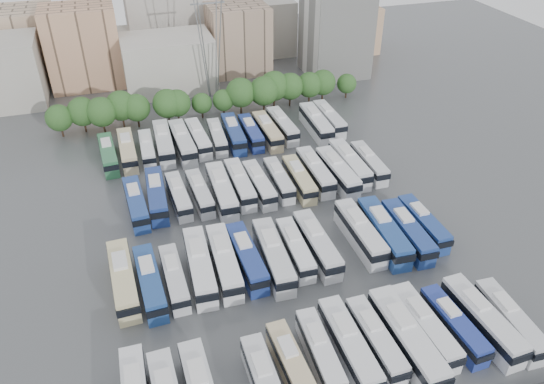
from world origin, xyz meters
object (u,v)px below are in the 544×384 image
object	(u,v)px
bus_r1_s0	(123,279)
bus_r1_s4	(224,261)
bus_r1_s8	(317,244)
bus_r3_s8	(251,132)
bus_r2_s10	(315,171)
bus_r2_s11	(337,172)
bus_r1_s6	(273,256)
bus_r2_s7	(259,184)
bus_r2_s1	(136,203)
bus_r1_s1	(150,282)
bus_r0_s6	(320,352)
apartment_tower	(337,20)
bus_r3_s5	(198,138)
bus_r3_s6	(217,137)
bus_r0_s5	(292,365)
bus_r0_s7	(349,345)
bus_r3_s9	(267,131)
bus_r1_s12	(407,231)
bus_r3_s13	(329,119)
bus_r2_s9	(299,179)
bus_r2_s8	(279,180)
bus_r3_s12	(316,123)
electricity_pylon	(208,15)
bus_r2_s13	(369,163)
bus_r3_s4	(183,142)
bus_r0_s11	(454,325)
bus_r1_s13	(423,223)
bus_r3_s3	(164,143)
bus_r2_s6	(240,184)
bus_r3_s10	(282,125)
bus_r3_s7	(234,133)
bus_r1_s3	(200,266)
bus_r0_s9	(406,339)
bus_r2_s12	(349,164)
bus_r1_s5	(247,257)
bus_r1_s2	(174,278)
bus_r3_s0	(108,154)
bus_r2_s5	(222,191)
bus_r2_s2	(157,195)
bus_r0_s8	(375,339)
bus_r1_s10	(360,232)

from	to	relation	value
bus_r1_s0	bus_r1_s4	xyz separation A→B (m)	(13.06, -0.45, -0.01)
bus_r1_s8	bus_r3_s8	distance (m)	35.21
bus_r2_s10	bus_r2_s11	distance (m)	3.74
bus_r1_s6	bus_r2_s7	size ratio (longest dim) A/B	1.15
bus_r2_s1	bus_r2_s7	xyz separation A→B (m)	(19.67, -0.30, -0.07)
bus_r1_s1	bus_r0_s6	bearing A→B (deg)	-47.28
apartment_tower	bus_r1_s4	size ratio (longest dim) A/B	2.00
bus_r3_s5	bus_r3_s6	distance (m)	3.58
bus_r1_s8	bus_r0_s5	bearing A→B (deg)	-119.37
bus_r0_s7	bus_r3_s9	bearing A→B (deg)	83.08
bus_r1_s12	bus_r3_s13	distance (m)	37.42
bus_r0_s5	bus_r2_s9	world-z (taller)	bus_r2_s9
bus_r3_s6	bus_r1_s6	bearing A→B (deg)	-87.26
bus_r2_s8	bus_r3_s12	xyz separation A→B (m)	(13.16, 17.06, 0.34)
bus_r1_s6	bus_r2_s9	world-z (taller)	bus_r1_s6
bus_r1_s1	bus_r3_s6	size ratio (longest dim) A/B	1.11
electricity_pylon	bus_r1_s6	bearing A→B (deg)	-93.74
bus_r3_s9	bus_r2_s13	bearing A→B (deg)	-52.25
bus_r2_s1	bus_r3_s4	bearing A→B (deg)	56.79
bus_r2_s7	bus_r2_s10	world-z (taller)	bus_r2_s10
bus_r0_s11	bus_r1_s13	world-z (taller)	bus_r1_s13
bus_r0_s5	bus_r1_s0	size ratio (longest dim) A/B	0.84
bus_r1_s0	bus_r1_s4	size ratio (longest dim) A/B	1.01
bus_r2_s13	electricity_pylon	bearing A→B (deg)	118.81
bus_r3_s3	bus_r2_s6	bearing A→B (deg)	-58.40
bus_r3_s10	bus_r3_s7	bearing A→B (deg)	-179.36
electricity_pylon	bus_r3_s10	distance (m)	27.61
bus_r1_s3	bus_r0_s9	bearing A→B (deg)	-41.17
bus_r1_s3	bus_r2_s12	xyz separation A→B (m)	(29.57, 18.28, -0.04)
apartment_tower	bus_r0_s6	xyz separation A→B (m)	(-35.45, -80.91, -11.32)
bus_r3_s4	bus_r2_s12	bearing A→B (deg)	-33.92
bus_r1_s4	bus_r1_s13	distance (m)	29.76
bus_r1_s3	bus_r1_s5	size ratio (longest dim) A/B	1.07
bus_r1_s2	bus_r1_s12	bearing A→B (deg)	-2.10
bus_r1_s8	bus_r3_s0	world-z (taller)	bus_r1_s8
bus_r2_s5	bus_r2_s7	distance (m)	6.32
bus_r3_s0	bus_r3_s9	distance (m)	29.70
electricity_pylon	bus_r2_s2	xyz separation A→B (m)	(-16.89, -36.98, -16.71)
bus_r1_s2	bus_r2_s1	xyz separation A→B (m)	(-3.17, 18.20, 0.16)
apartment_tower	bus_r3_s4	distance (m)	52.39
bus_r1_s8	bus_r3_s7	distance (m)	35.67
bus_r0_s9	bus_r3_s4	bearing A→B (deg)	106.36
bus_r0_s8	bus_r2_s12	world-z (taller)	bus_r2_s12
bus_r1_s5	bus_r2_s2	distance (m)	20.91
bus_r1_s6	bus_r3_s10	size ratio (longest dim) A/B	1.09
bus_r2_s8	bus_r3_s3	bearing A→B (deg)	133.25
bus_r1_s10	bus_r3_s7	distance (m)	36.38
bus_r3_s0	bus_r3_s7	distance (m)	23.22
bus_r1_s1	bus_r2_s11	distance (m)	37.44
bus_r0_s5	bus_r1_s3	size ratio (longest dim) A/B	0.83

